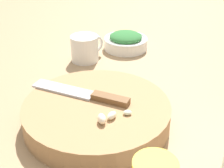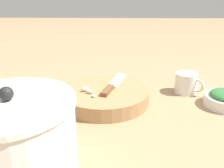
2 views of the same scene
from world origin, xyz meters
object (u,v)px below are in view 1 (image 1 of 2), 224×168
(cutting_board, at_px, (97,113))
(herb_bowl, at_px, (126,41))
(chef_knife, at_px, (86,94))
(coffee_mug, at_px, (85,48))
(garlic_cloves, at_px, (109,117))

(cutting_board, xyz_separation_m, herb_bowl, (-0.40, 0.02, 0.00))
(herb_bowl, bearing_deg, chef_knife, -7.70)
(chef_knife, relative_size, herb_bowl, 1.60)
(chef_knife, distance_m, herb_bowl, 0.37)
(chef_knife, height_order, coffee_mug, coffee_mug)
(garlic_cloves, relative_size, coffee_mug, 0.69)
(cutting_board, bearing_deg, herb_bowl, 176.79)
(herb_bowl, distance_m, coffee_mug, 0.15)
(chef_knife, distance_m, garlic_cloves, 0.10)
(coffee_mug, bearing_deg, herb_bowl, 133.00)
(chef_knife, bearing_deg, garlic_cloves, -126.24)
(cutting_board, relative_size, garlic_cloves, 4.64)
(coffee_mug, bearing_deg, garlic_cloves, 18.80)
(cutting_board, height_order, herb_bowl, herb_bowl)
(garlic_cloves, distance_m, herb_bowl, 0.45)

